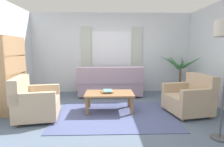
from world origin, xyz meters
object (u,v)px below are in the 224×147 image
object	(u,v)px
armchair_left	(34,102)
potted_plant	(180,77)
armchair_right	(190,98)
book_stack_on_table	(107,91)
coffee_table	(109,95)
couch	(110,84)
bookshelf	(13,77)

from	to	relation	value
armchair_left	potted_plant	xyz separation A→B (m)	(3.79, 1.88, 0.20)
armchair_right	book_stack_on_table	distance (m)	1.85
book_stack_on_table	coffee_table	bearing A→B (deg)	-45.20
armchair_left	armchair_right	distance (m)	3.33
potted_plant	armchair_right	bearing A→B (deg)	-105.46
couch	book_stack_on_table	size ratio (longest dim) A/B	6.02
armchair_left	book_stack_on_table	bearing A→B (deg)	-82.94
couch	coffee_table	bearing A→B (deg)	87.66
couch	book_stack_on_table	distance (m)	1.30
coffee_table	couch	bearing A→B (deg)	87.66
coffee_table	bookshelf	distance (m)	2.28
couch	bookshelf	bearing A→B (deg)	26.92
potted_plant	bookshelf	xyz separation A→B (m)	(-4.48, -1.30, 0.24)
couch	armchair_left	size ratio (longest dim) A/B	1.97
armchair_left	book_stack_on_table	xyz separation A→B (m)	(1.50, 0.45, 0.11)
coffee_table	book_stack_on_table	bearing A→B (deg)	134.80
book_stack_on_table	bookshelf	bearing A→B (deg)	176.69
couch	bookshelf	size ratio (longest dim) A/B	1.10
couch	armchair_right	xyz separation A→B (m)	(1.73, -1.54, -0.01)
armchair_right	bookshelf	distance (m)	4.06
potted_plant	bookshelf	world-z (taller)	bookshelf
book_stack_on_table	potted_plant	size ratio (longest dim) A/B	0.25
armchair_left	potted_plant	bearing A→B (deg)	-73.22
armchair_left	bookshelf	world-z (taller)	bookshelf
couch	coffee_table	world-z (taller)	couch
couch	armchair_left	xyz separation A→B (m)	(-1.60, -1.74, -0.01)
couch	armchair_left	distance (m)	2.36
coffee_table	book_stack_on_table	world-z (taller)	book_stack_on_table
couch	armchair_right	size ratio (longest dim) A/B	1.94
armchair_right	bookshelf	xyz separation A→B (m)	(-4.02, 0.38, 0.44)
bookshelf	armchair_left	bearing A→B (deg)	50.33
armchair_right	bookshelf	world-z (taller)	bookshelf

